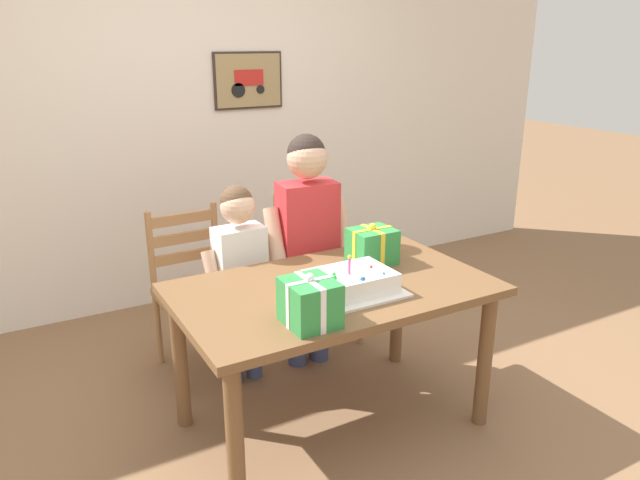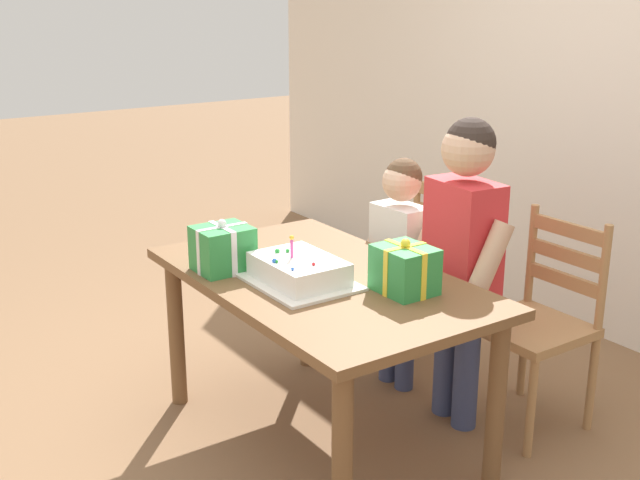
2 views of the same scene
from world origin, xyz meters
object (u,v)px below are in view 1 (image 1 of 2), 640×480
at_px(dining_table, 333,305).
at_px(gift_box_red_large, 310,302).
at_px(birthday_cake, 351,283).
at_px(chair_right, 316,267).
at_px(child_older, 308,230).
at_px(child_younger, 240,267).
at_px(chair_left, 196,291).
at_px(gift_box_beside_cake, 372,246).

height_order(dining_table, gift_box_red_large, gift_box_red_large).
bearing_deg(gift_box_red_large, birthday_cake, 29.86).
distance_m(birthday_cake, chair_right, 1.09).
height_order(child_older, child_younger, child_older).
height_order(dining_table, birthday_cake, birthday_cake).
xyz_separation_m(dining_table, child_younger, (-0.22, 0.59, 0.03)).
relative_size(chair_left, child_younger, 0.83).
bearing_deg(gift_box_red_large, child_older, 62.24).
bearing_deg(birthday_cake, child_younger, 108.84).
xyz_separation_m(gift_box_red_large, chair_right, (0.66, 1.15, -0.36)).
bearing_deg(chair_right, gift_box_beside_cake, -95.28).
xyz_separation_m(gift_box_beside_cake, chair_left, (-0.70, 0.70, -0.36)).
distance_m(dining_table, birthday_cake, 0.19).
height_order(gift_box_beside_cake, child_older, child_older).
bearing_deg(child_younger, birthday_cake, -71.16).
height_order(birthday_cake, chair_right, birthday_cake).
relative_size(dining_table, chair_left, 1.56).
bearing_deg(chair_right, child_younger, -155.75).
xyz_separation_m(chair_left, child_younger, (0.17, -0.27, 0.20)).
relative_size(dining_table, child_older, 1.08).
relative_size(gift_box_red_large, gift_box_beside_cake, 1.00).
bearing_deg(gift_box_red_large, dining_table, 45.90).
distance_m(gift_box_beside_cake, chair_left, 1.05).
xyz_separation_m(chair_left, child_older, (0.57, -0.27, 0.35)).
distance_m(gift_box_beside_cake, child_younger, 0.70).
relative_size(gift_box_beside_cake, child_younger, 0.20).
bearing_deg(chair_left, child_younger, -58.66).
bearing_deg(chair_right, chair_left, -180.00).
relative_size(gift_box_red_large, chair_left, 0.24).
xyz_separation_m(dining_table, gift_box_beside_cake, (0.32, 0.16, 0.19)).
height_order(dining_table, chair_right, chair_right).
xyz_separation_m(chair_left, chair_right, (0.77, 0.00, 0.00)).
bearing_deg(child_younger, gift_box_beside_cake, -38.38).
relative_size(gift_box_red_large, child_older, 0.16).
bearing_deg(gift_box_red_large, chair_left, 95.40).
xyz_separation_m(gift_box_red_large, child_younger, (0.06, 0.87, -0.16)).
distance_m(gift_box_beside_cake, chair_right, 0.79).
height_order(birthday_cake, gift_box_beside_cake, gift_box_beside_cake).
relative_size(chair_left, chair_right, 1.00).
bearing_deg(child_older, child_younger, 179.93).
bearing_deg(chair_right, gift_box_red_large, -119.99).
relative_size(gift_box_beside_cake, chair_right, 0.24).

